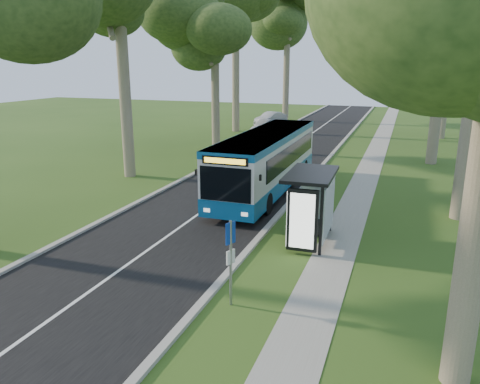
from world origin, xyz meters
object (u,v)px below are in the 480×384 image
at_px(bus_shelter, 312,196).
at_px(car_silver, 271,118).
at_px(bus_stop_sign, 231,253).
at_px(car_white, 263,126).
at_px(bus, 267,162).
at_px(litter_bin, 322,203).

height_order(bus_shelter, car_silver, bus_shelter).
bearing_deg(bus_stop_sign, car_white, 128.51).
bearing_deg(car_white, bus_shelter, -70.35).
relative_size(bus, litter_bin, 12.85).
relative_size(bus_stop_sign, litter_bin, 2.73).
relative_size(bus, car_white, 2.78).
bearing_deg(litter_bin, bus_shelter, -85.93).
bearing_deg(bus_shelter, car_silver, 107.16).
relative_size(bus_stop_sign, car_silver, 0.60).
distance_m(bus_stop_sign, bus_shelter, 5.37).
xyz_separation_m(bus_stop_sign, car_silver, (-9.85, 38.38, -0.88)).
bearing_deg(bus_shelter, bus, 117.90).
xyz_separation_m(bus_shelter, litter_bin, (-0.29, 4.02, -1.44)).
bearing_deg(bus, car_white, 107.38).
bearing_deg(litter_bin, car_silver, 110.31).
height_order(bus, bus_stop_sign, bus).
height_order(bus_stop_sign, litter_bin, bus_stop_sign).
height_order(bus_stop_sign, car_silver, bus_stop_sign).
height_order(bus_shelter, car_white, bus_shelter).
xyz_separation_m(bus, car_white, (-6.25, 20.04, -0.90)).
bearing_deg(bus, car_silver, 105.59).
relative_size(litter_bin, car_white, 0.22).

